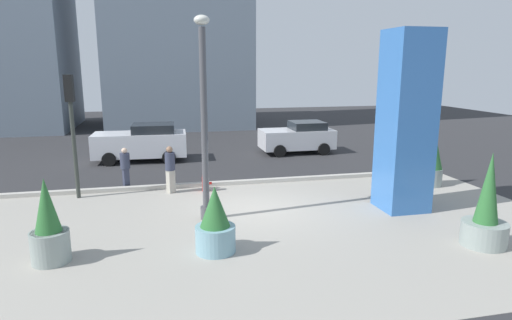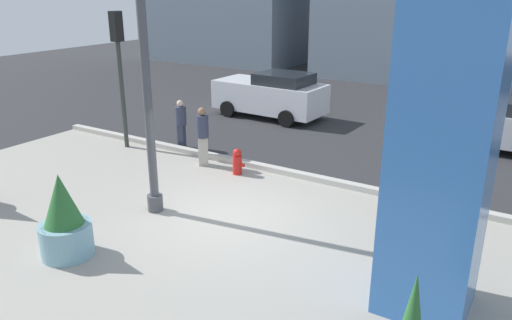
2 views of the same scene
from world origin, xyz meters
The scene contains 12 objects.
ground_plane centered at (0.00, 4.00, 0.00)m, with size 60.00×60.00×0.00m, color #2D2D30.
plaza_pavement centered at (0.00, -2.00, 0.00)m, with size 18.00×10.00×0.02m, color #9E998E.
curb_strip centered at (0.00, 3.12, 0.08)m, with size 18.00×0.24×0.16m, color #B7B2A8.
lamp_post centered at (-1.59, -0.59, 2.90)m, with size 0.44×0.44×5.96m.
art_pillar_blue centered at (4.72, -0.95, 2.84)m, with size 1.40×1.40×5.68m, color #3870BC.
potted_plant_mid_plaza centered at (-1.63, -3.03, 0.73)m, with size 1.01×1.01×1.71m.
fire_hydrant centered at (-1.30, 2.43, 0.37)m, with size 0.36×0.26×0.75m.
traffic_light_far_side centered at (-5.78, 2.59, 2.90)m, with size 0.28×0.42×4.30m.
car_curb_west centered at (-3.76, 8.50, 0.91)m, with size 4.50×2.25×1.81m.
car_far_lane centered at (4.35, 8.77, 0.84)m, with size 3.86×2.12×1.67m.
pedestrian_on_sidewalk centered at (-4.21, 3.50, 0.87)m, with size 0.46×0.46×1.57m.
pedestrian_by_curb centered at (-2.56, 2.52, 0.97)m, with size 0.51×0.51×1.74m.
Camera 2 is at (6.08, -8.40, 5.04)m, focal length 34.96 mm.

